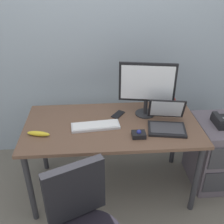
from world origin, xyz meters
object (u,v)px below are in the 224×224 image
object	(u,v)px
trackball_mouse	(139,134)
monitor_main	(147,86)
banana	(38,134)
cell_phone	(118,114)
laptop	(167,121)
keyboard	(96,126)
coffee_mug	(170,101)
file_cabinet	(215,153)
desk_phone	(223,121)

from	to	relation	value
trackball_mouse	monitor_main	bearing A→B (deg)	71.62
trackball_mouse	banana	distance (m)	0.81
cell_phone	laptop	bearing A→B (deg)	6.61
keyboard	coffee_mug	world-z (taller)	coffee_mug
keyboard	monitor_main	bearing A→B (deg)	21.85
file_cabinet	desk_phone	size ratio (longest dim) A/B	3.40
cell_phone	banana	xyz separation A→B (m)	(-0.68, -0.28, 0.02)
coffee_mug	keyboard	bearing A→B (deg)	-155.21
keyboard	cell_phone	bearing A→B (deg)	41.83
coffee_mug	cell_phone	bearing A→B (deg)	-163.99
laptop	banana	size ratio (longest dim) A/B	1.88
laptop	cell_phone	distance (m)	0.46
laptop	trackball_mouse	size ratio (longest dim) A/B	3.25
monitor_main	trackball_mouse	bearing A→B (deg)	-108.38
laptop	banana	world-z (taller)	laptop
file_cabinet	banana	xyz separation A→B (m)	(-1.63, -0.17, 0.43)
banana	trackball_mouse	bearing A→B (deg)	-5.10
desk_phone	monitor_main	distance (m)	0.78
file_cabinet	cell_phone	bearing A→B (deg)	173.31
laptop	trackball_mouse	world-z (taller)	laptop
keyboard	trackball_mouse	xyz separation A→B (m)	(0.35, -0.17, 0.01)
keyboard	laptop	bearing A→B (deg)	-3.36
desk_phone	keyboard	size ratio (longest dim) A/B	0.47
monitor_main	trackball_mouse	distance (m)	0.46
file_cabinet	desk_phone	xyz separation A→B (m)	(-0.01, -0.02, 0.38)
coffee_mug	file_cabinet	bearing A→B (deg)	-31.25
monitor_main	trackball_mouse	size ratio (longest dim) A/B	4.51
desk_phone	banana	world-z (taller)	banana
keyboard	banana	xyz separation A→B (m)	(-0.46, -0.09, 0.01)
coffee_mug	cell_phone	xyz separation A→B (m)	(-0.52, -0.15, -0.04)
file_cabinet	coffee_mug	bearing A→B (deg)	148.75
trackball_mouse	banana	size ratio (longest dim) A/B	0.58
desk_phone	laptop	size ratio (longest dim) A/B	0.56
cell_phone	banana	distance (m)	0.73
cell_phone	keyboard	bearing A→B (deg)	-101.78
file_cabinet	coffee_mug	world-z (taller)	coffee_mug
keyboard	file_cabinet	bearing A→B (deg)	3.77
keyboard	cell_phone	size ratio (longest dim) A/B	2.97
laptop	coffee_mug	distance (m)	0.40
file_cabinet	trackball_mouse	size ratio (longest dim) A/B	6.18
trackball_mouse	coffee_mug	bearing A→B (deg)	52.37
keyboard	laptop	distance (m)	0.61
coffee_mug	cell_phone	distance (m)	0.55
desk_phone	laptop	xyz separation A→B (m)	(-0.56, -0.10, 0.08)
monitor_main	banana	world-z (taller)	monitor_main
file_cabinet	monitor_main	world-z (taller)	monitor_main
monitor_main	banana	xyz separation A→B (m)	(-0.93, -0.28, -0.27)
cell_phone	coffee_mug	bearing A→B (deg)	52.39
monitor_main	keyboard	bearing A→B (deg)	-158.15
desk_phone	coffee_mug	size ratio (longest dim) A/B	2.11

